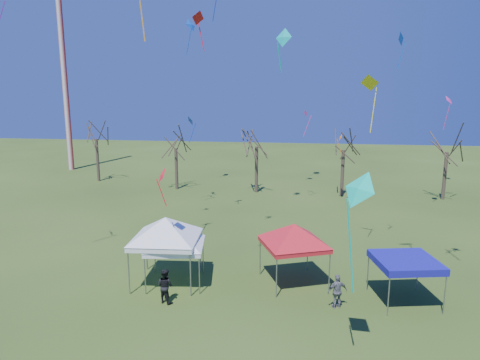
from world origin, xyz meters
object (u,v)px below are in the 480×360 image
Objects in this scene: radio_mast at (64,72)px; tent_white_mid at (175,230)px; tree_3 at (344,133)px; tent_white_west at (165,222)px; person_dark at (165,286)px; tree_1 at (175,133)px; tree_0 at (95,124)px; tent_blue at (406,262)px; person_grey at (337,291)px; tent_red at (294,228)px; tree_4 at (449,135)px; tree_2 at (257,130)px.

tent_white_mid is at bearing -52.71° from radio_mast.
tent_white_mid is at bearing -115.30° from tree_3.
tent_white_west reaches higher than person_dark.
tree_1 is (17.23, -9.35, -6.71)m from radio_mast.
tree_0 is 37.95m from tent_blue.
tent_white_mid is 2.44× the size of person_grey.
tree_3 is (16.80, -0.60, 0.29)m from tree_1.
tent_white_mid is 6.12m from tent_red.
radio_mast reaches higher than tree_0.
tree_4 reaches higher than tree_1.
tree_4 is (17.72, -0.38, -0.23)m from tree_2.
tent_blue is at bearing -2.04° from tent_white_west.
tree_2 is 24.73m from person_grey.
tent_blue is (28.05, -25.16, -4.50)m from tree_0.
tree_0 is 36.36m from tree_4.
person_grey is at bearing -74.59° from tree_2.
tree_4 is 23.61m from tent_blue.
tent_white_mid is at bearing -171.08° from tent_red.
radio_mast is 36.04m from tree_3.
tree_0 is at bearing 138.10° from tent_blue.
tree_0 is at bearing 133.73° from tent_red.
tree_2 reaches higher than tree_1.
tent_white_west is 1.19× the size of tent_red.
tent_red is at bearing 8.00° from tent_white_west.
tent_white_mid reaches higher than person_dark.
tent_white_mid is 11.34m from tent_blue.
tent_red reaches higher than tent_white_mid.
person_grey is at bearing -154.05° from person_dark.
person_dark reaches higher than person_grey.
tree_4 reaches higher than person_dark.
tree_1 is 0.96× the size of tree_4.
tent_red is at bearing 8.92° from tent_white_mid.
tree_3 is 22.23m from tent_blue.
person_grey is (-3.16, -1.09, -1.18)m from tent_blue.
person_dark is (16.89, -26.94, -5.65)m from tree_0.
tent_blue is (11.30, -0.39, -0.87)m from tent_white_mid.
person_grey is at bearing -94.97° from tree_3.
person_dark is at bearing -86.35° from tent_white_mid.
tent_white_mid reaches higher than person_grey.
tent_white_west is 1.41× the size of tent_blue.
tree_3 is 9.32m from tree_4.
tree_2 is at bearing 113.35° from tent_blue.
tree_2 reaches higher than tent_white_mid.
tree_3 is (8.40, -0.33, -0.21)m from tree_2.
person_dark is at bearing -129.35° from tree_4.
person_grey is (24.89, -26.25, -5.67)m from tree_0.
tent_blue is 1.96× the size of person_dark.
tent_white_west is 2.84× the size of person_grey.
tree_0 is at bearing -36.85° from person_dark.
tree_4 reaches higher than tent_blue.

